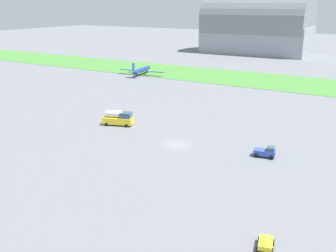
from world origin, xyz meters
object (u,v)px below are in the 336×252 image
airplane_taxiing_turboprop (141,70)px  fuel_truck_midfield (118,118)px  pushback_tug_near_gate (266,152)px  baggage_cart_by_runway (266,243)px

airplane_taxiing_turboprop → fuel_truck_midfield: bearing=-158.2°
pushback_tug_near_gate → fuel_truck_midfield: bearing=168.6°
airplane_taxiing_turboprop → pushback_tug_near_gate: size_ratio=4.60×
baggage_cart_by_runway → fuel_truck_midfield: bearing=44.4°
airplane_taxiing_turboprop → baggage_cart_by_runway: 106.60m
baggage_cart_by_runway → pushback_tug_near_gate: bearing=4.9°
fuel_truck_midfield → baggage_cart_by_runway: fuel_truck_midfield is taller
airplane_taxiing_turboprop → baggage_cart_by_runway: (70.44, -80.01, -1.36)m
airplane_taxiing_turboprop → pushback_tug_near_gate: bearing=-138.6°
pushback_tug_near_gate → baggage_cart_by_runway: 26.65m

